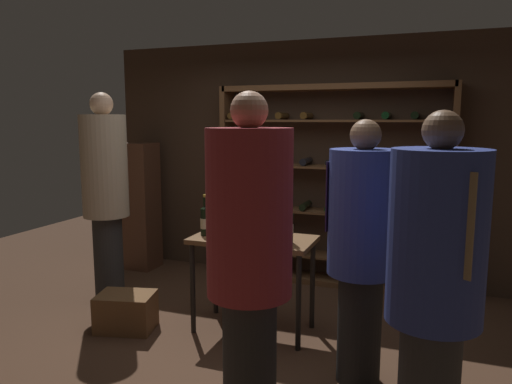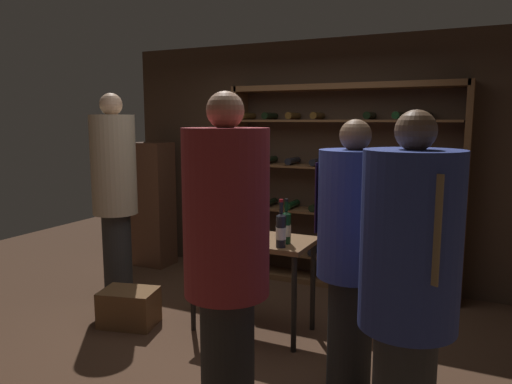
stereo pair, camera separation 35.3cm
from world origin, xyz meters
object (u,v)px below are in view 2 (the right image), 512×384
Objects in this scene: wine_glass_stemmed_left at (235,219)px; person_guest_plum_blouse at (115,188)px; person_guest_blue_shirt at (352,244)px; wine_crate at (129,307)px; display_cabinet at (153,204)px; wine_bottle_gold_foil at (281,230)px; tasting_table at (253,250)px; wine_glass_stemmed_center at (251,230)px; wine_bottle_green_slim at (206,219)px; person_host_in_suit at (408,284)px; wine_rack at (340,188)px; person_guest_khaki at (227,253)px; wine_bottle_amber_reserve at (286,227)px.

person_guest_plum_blouse is at bearing -172.97° from wine_glass_stemmed_left.
wine_crate is at bearing 100.23° from person_guest_blue_shirt.
display_cabinet reaches higher than wine_bottle_gold_foil.
wine_bottle_gold_foil reaches higher than tasting_table.
wine_glass_stemmed_left is at bearing -162.21° from person_guest_plum_blouse.
display_cabinet is at bearing 146.37° from wine_glass_stemmed_center.
tasting_table is 0.46m from wine_bottle_gold_foil.
person_guest_plum_blouse is (-1.54, 0.05, 0.43)m from tasting_table.
wine_bottle_green_slim reaches higher than wine_glass_stemmed_left.
display_cabinet reaches higher than wine_glass_stemmed_center.
wine_crate is 1.35m from wine_glass_stemmed_center.
person_host_in_suit is at bearing -35.68° from display_cabinet.
wine_glass_stemmed_left is at bearing -116.73° from wine_rack.
person_host_in_suit is 1.79m from wine_glass_stemmed_center.
person_guest_plum_blouse reaches higher than wine_glass_stemmed_left.
person_guest_plum_blouse is 1.30m from display_cabinet.
wine_rack reaches higher than person_guest_blue_shirt.
wine_rack reaches higher than person_host_in_suit.
display_cabinet is at bearing 176.27° from person_host_in_suit.
wine_bottle_gold_foil is 2.92× the size of wine_glass_stemmed_left.
person_guest_blue_shirt is (0.50, 0.81, -0.09)m from person_guest_khaki.
wine_glass_stemmed_left reaches higher than tasting_table.
wine_rack is 1.70m from wine_bottle_green_slim.
wine_glass_stemmed_left is at bearing -30.90° from display_cabinet.
person_guest_khaki is 1.29m from wine_glass_stemmed_center.
display_cabinet is 2.71m from wine_bottle_gold_foil.
person_guest_blue_shirt is 13.93× the size of wine_glass_stemmed_left.
tasting_table is 0.67× the size of display_cabinet.
wine_bottle_green_slim is at bearing -116.75° from wine_rack.
wine_glass_stemmed_left is (-0.62, 0.39, -0.05)m from wine_bottle_gold_foil.
wine_crate is (-1.39, -1.83, -0.93)m from wine_rack.
wine_bottle_gold_foil is (2.31, -1.41, 0.20)m from display_cabinet.
person_guest_blue_shirt is at bearing -26.52° from wine_bottle_gold_foil.
person_guest_blue_shirt is at bearing -34.47° from wine_bottle_amber_reserve.
wine_bottle_gold_foil is (-0.64, 0.32, -0.03)m from person_guest_blue_shirt.
wine_rack is 2.43× the size of tasting_table.
display_cabinet is at bearing 148.69° from wine_bottle_gold_foil.
wine_bottle_amber_reserve is at bearing -90.59° from wine_rack.
wine_rack is 6.58× the size of wine_bottle_gold_foil.
person_host_in_suit reaches higher than wine_crate.
wine_rack is 1.52m from wine_bottle_amber_reserve.
wine_crate is 3.50× the size of wine_glass_stemmed_center.
wine_bottle_gold_foil is 0.73m from wine_glass_stemmed_left.
wine_glass_stemmed_left is (0.14, 0.27, -0.04)m from wine_bottle_green_slim.
person_host_in_suit is at bearing -46.50° from wine_bottle_amber_reserve.
tasting_table is 0.25m from wine_glass_stemmed_center.
display_cabinet is (-1.97, 1.21, 0.05)m from tasting_table.
wine_rack is at bearing 76.49° from tasting_table.
wine_glass_stemmed_center is at bearing -104.88° from person_guest_khaki.
person_host_in_suit reaches higher than wine_glass_stemmed_center.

